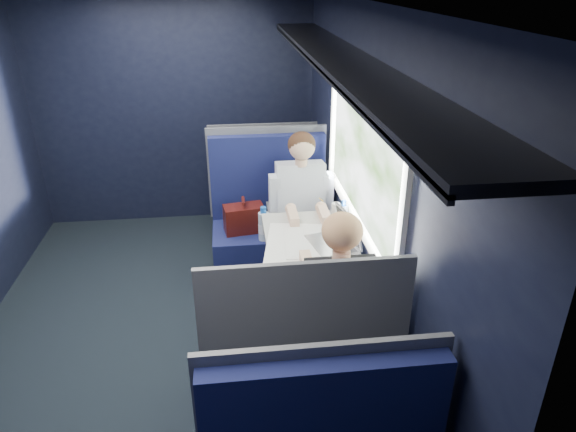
{
  "coord_description": "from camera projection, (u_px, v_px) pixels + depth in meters",
  "views": [
    {
      "loc": [
        0.52,
        -3.12,
        2.46
      ],
      "look_at": [
        0.9,
        0.0,
        0.95
      ],
      "focal_mm": 32.0,
      "sensor_mm": 36.0,
      "label": 1
    }
  ],
  "objects": [
    {
      "name": "ground",
      "position": [
        168.0,
        338.0,
        3.81
      ],
      "size": [
        2.8,
        4.2,
        0.01
      ],
      "primitive_type": "cube",
      "color": "black"
    },
    {
      "name": "room_shell",
      "position": [
        147.0,
        147.0,
        3.17
      ],
      "size": [
        3.0,
        4.4,
        2.4
      ],
      "color": "black",
      "rests_on": "ground"
    },
    {
      "name": "table",
      "position": [
        307.0,
        251.0,
        3.63
      ],
      "size": [
        0.62,
        1.0,
        0.74
      ],
      "color": "#54565E",
      "rests_on": "ground"
    },
    {
      "name": "seat_bay_near",
      "position": [
        269.0,
        228.0,
        4.49
      ],
      "size": [
        1.04,
        0.62,
        1.26
      ],
      "color": "#0D113C",
      "rests_on": "ground"
    },
    {
      "name": "seat_bay_far",
      "position": [
        298.0,
        366.0,
        2.93
      ],
      "size": [
        1.04,
        0.62,
        1.26
      ],
      "color": "#0D113C",
      "rests_on": "ground"
    },
    {
      "name": "seat_row_front",
      "position": [
        263.0,
        189.0,
        5.33
      ],
      "size": [
        1.04,
        0.51,
        1.16
      ],
      "color": "#0D113C",
      "rests_on": "ground"
    },
    {
      "name": "man",
      "position": [
        302.0,
        204.0,
        4.24
      ],
      "size": [
        0.53,
        0.56,
        1.32
      ],
      "color": "black",
      "rests_on": "ground"
    },
    {
      "name": "woman",
      "position": [
        337.0,
        301.0,
        2.97
      ],
      "size": [
        0.53,
        0.56,
        1.32
      ],
      "color": "black",
      "rests_on": "ground"
    },
    {
      "name": "papers",
      "position": [
        304.0,
        249.0,
        3.5
      ],
      "size": [
        0.64,
        0.83,
        0.01
      ],
      "primitive_type": "cube",
      "rotation": [
        0.0,
        0.0,
        -0.17
      ],
      "color": "white",
      "rests_on": "table"
    },
    {
      "name": "laptop",
      "position": [
        339.0,
        236.0,
        3.53
      ],
      "size": [
        0.33,
        0.39,
        0.26
      ],
      "color": "silver",
      "rests_on": "table"
    },
    {
      "name": "bottle_small",
      "position": [
        343.0,
        216.0,
        3.75
      ],
      "size": [
        0.06,
        0.06,
        0.22
      ],
      "color": "silver",
      "rests_on": "table"
    },
    {
      "name": "cup",
      "position": [
        336.0,
        208.0,
        4.0
      ],
      "size": [
        0.07,
        0.07,
        0.08
      ],
      "primitive_type": "cylinder",
      "color": "white",
      "rests_on": "table"
    }
  ]
}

